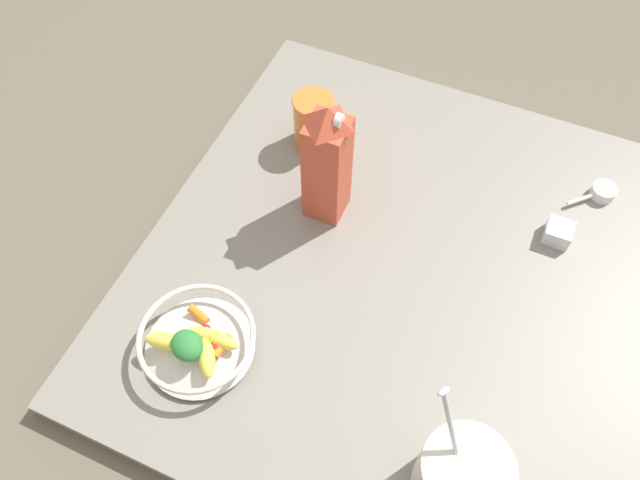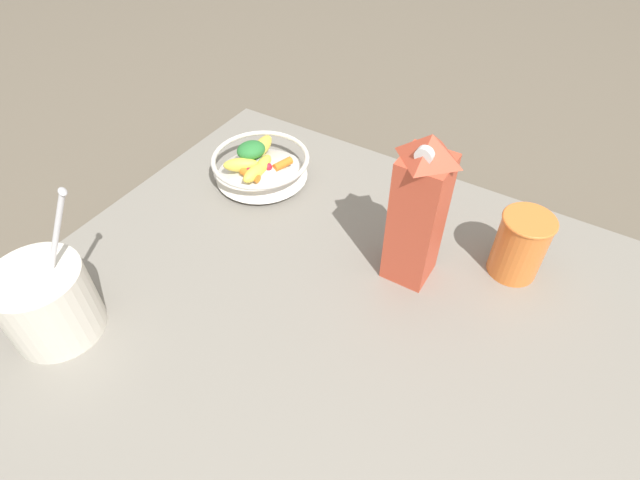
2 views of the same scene
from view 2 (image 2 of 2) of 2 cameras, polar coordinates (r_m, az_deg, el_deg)
name	(u,v)px [view 2 (image 2 of 2)]	position (r m, az deg, el deg)	size (l,w,h in m)	color
ground_plane	(307,352)	(0.81, -1.46, -12.71)	(6.00, 6.00, 0.00)	#665B4C
countertop	(307,346)	(0.79, -1.49, -11.97)	(1.00, 1.00, 0.04)	gray
fruit_bowl	(260,165)	(1.04, -6.86, 8.55)	(0.20, 0.20, 0.08)	silver
milk_carton	(419,211)	(0.78, 11.19, 3.30)	(0.07, 0.07, 0.27)	#CC4C33
yogurt_tub	(46,300)	(0.84, -28.79, -6.00)	(0.13, 0.15, 0.25)	silver
drinking_cup	(521,244)	(0.89, 21.95, -0.44)	(0.09, 0.09, 0.12)	orange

